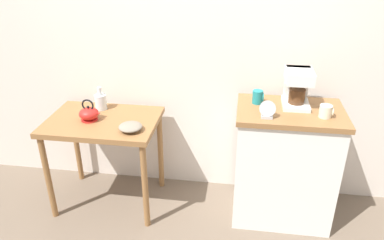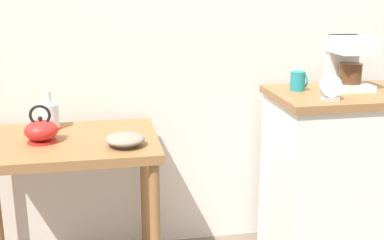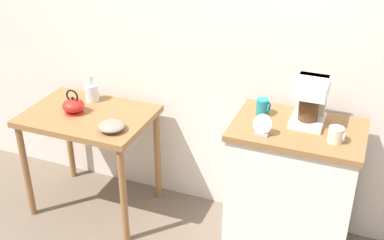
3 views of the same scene
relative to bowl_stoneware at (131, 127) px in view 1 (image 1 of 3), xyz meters
The scene contains 11 objects.
ground_plane 0.89m from the bowl_stoneware, 22.30° to the left, with size 8.00×8.00×0.00m, color #6B5B4C.
back_wall 0.98m from the bowl_stoneware, 46.45° to the left, with size 4.40×0.10×2.80m, color silver.
wooden_table 0.32m from the bowl_stoneware, 151.27° to the left, with size 0.81×0.58×0.74m.
kitchen_counter 1.15m from the bowl_stoneware, ahead, with size 0.73×0.49×0.89m.
bowl_stoneware is the anchor object (origin of this frame).
teakettle 0.37m from the bowl_stoneware, 161.20° to the left, with size 0.17×0.14×0.16m.
glass_carafe_vase 0.46m from the bowl_stoneware, 136.24° to the left, with size 0.09×0.09×0.18m.
coffee_maker 1.18m from the bowl_stoneware, 13.28° to the left, with size 0.18×0.22×0.26m.
mug_dark_teal 0.91m from the bowl_stoneware, 16.62° to the left, with size 0.08×0.07×0.09m.
mug_small_cream 1.31m from the bowl_stoneware, ahead, with size 0.09×0.08×0.08m.
table_clock 0.93m from the bowl_stoneware, ahead, with size 0.11×0.05×0.12m.
Camera 1 is at (0.33, -2.35, 1.94)m, focal length 34.60 mm.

